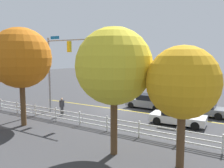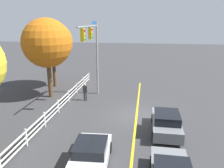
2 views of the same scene
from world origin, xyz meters
name	(u,v)px [view 2 (image 2 of 2)]	position (x,y,z in m)	size (l,w,h in m)	color
ground_plane	(137,116)	(0.00, 0.00, 0.00)	(120.00, 120.00, 0.00)	#38383A
lane_center_stripe	(134,141)	(-4.00, 0.00, 0.00)	(28.00, 0.16, 0.01)	gold
signal_assembly	(93,46)	(3.30, 4.30, 5.16)	(6.56, 0.38, 7.40)	gray
car_0	(90,156)	(-6.97, 2.14, 0.63)	(4.42, 2.17, 1.30)	silver
car_1	(166,123)	(-2.51, -2.11, 0.72)	(4.16, 1.99, 1.49)	slate
pedestrian	(85,91)	(2.89, 5.05, 0.93)	(0.28, 0.41, 1.69)	#3F3F42
white_rail_fence	(45,119)	(-3.00, 6.49, 0.60)	(26.10, 0.10, 1.15)	white
tree_1	(47,43)	(3.46, 8.80, 5.36)	(4.71, 4.71, 7.74)	brown
tree_3	(52,42)	(7.15, 9.85, 5.13)	(4.57, 4.57, 7.43)	brown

